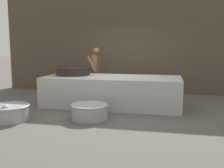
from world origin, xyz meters
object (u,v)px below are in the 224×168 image
cook (96,70)px  prep_bowl_vegetables (9,112)px  prep_bowl_meat (90,111)px  giant_wok_near (73,70)px

cook → prep_bowl_vegetables: (-1.18, -3.24, -0.69)m
prep_bowl_meat → prep_bowl_vegetables: bearing=-164.4°
giant_wok_near → prep_bowl_meat: (1.00, -1.62, -0.79)m
cook → prep_bowl_meat: cook is taller
prep_bowl_vegetables → prep_bowl_meat: 1.85m
giant_wok_near → prep_bowl_vegetables: bearing=-110.2°
prep_bowl_vegetables → prep_bowl_meat: bearing=15.6°
cook → prep_bowl_meat: 2.90m
giant_wok_near → cook: 1.20m
cook → prep_bowl_meat: bearing=100.8°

